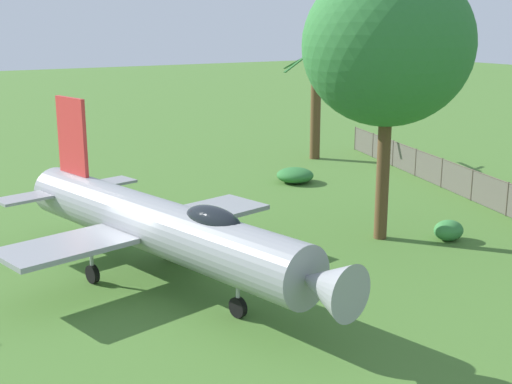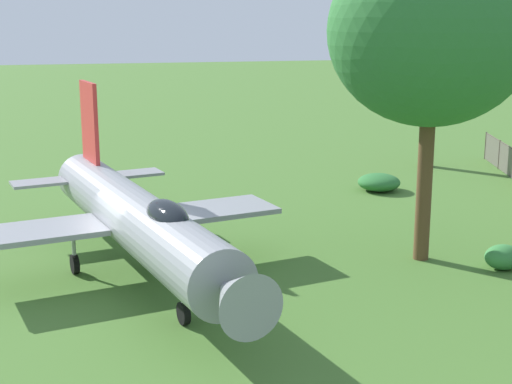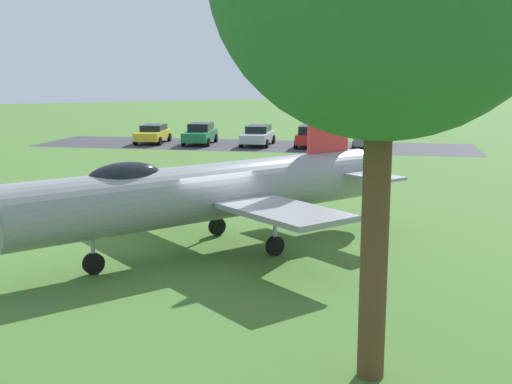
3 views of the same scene
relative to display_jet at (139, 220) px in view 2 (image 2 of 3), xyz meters
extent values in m
plane|color=#47722D|center=(0.08, -0.36, -1.91)|extent=(200.00, 200.00, 0.00)
cylinder|color=gray|center=(0.08, -0.36, -0.04)|extent=(4.62, 12.91, 1.75)
cone|color=gray|center=(-1.51, 6.48, -0.04)|extent=(1.81, 1.90, 1.48)
cylinder|color=black|center=(1.60, -6.85, -0.04)|extent=(1.16, 0.82, 1.05)
ellipsoid|color=black|center=(-0.56, 2.40, 0.70)|extent=(1.38, 2.35, 0.84)
cube|color=red|center=(1.19, -5.11, 2.21)|extent=(0.55, 1.78, 2.76)
cube|color=gray|center=(-2.48, -1.61, -0.26)|extent=(4.21, 2.98, 0.16)
cube|color=gray|center=(2.94, -0.35, -0.26)|extent=(4.21, 2.98, 0.16)
cube|color=gray|center=(-0.42, -6.01, 0.14)|extent=(2.00, 1.48, 0.10)
cube|color=gray|center=(3.04, -5.21, 0.14)|extent=(2.00, 1.48, 0.10)
cylinder|color=#A5A8AD|center=(-0.79, 3.40, -0.91)|extent=(0.12, 0.12, 1.40)
cylinder|color=black|center=(-0.79, 3.40, -1.61)|extent=(0.31, 0.63, 0.60)
cylinder|color=#A5A8AD|center=(-1.16, -1.97, -0.91)|extent=(0.12, 0.12, 1.40)
cylinder|color=black|center=(-1.16, -1.97, -1.61)|extent=(0.31, 0.63, 0.60)
cylinder|color=#A5A8AD|center=(1.91, -1.25, -0.91)|extent=(0.12, 0.12, 1.40)
cylinder|color=black|center=(1.91, -1.25, -1.61)|extent=(0.31, 0.63, 0.60)
cylinder|color=brown|center=(-9.05, -0.13, 0.83)|extent=(0.49, 0.49, 5.49)
ellipsoid|color=#2D7033|center=(-9.05, -0.13, 5.36)|extent=(6.48, 5.82, 5.86)
cylinder|color=brown|center=(-16.00, -14.17, 1.11)|extent=(0.60, 0.60, 6.04)
cube|color=#235B26|center=(-14.87, -14.31, 3.93)|extent=(1.95, 0.47, 1.30)
cube|color=#235B26|center=(-15.31, -13.27, 3.93)|extent=(1.52, 1.90, 0.65)
cube|color=#235B26|center=(-16.10, -13.20, 3.93)|extent=(0.42, 1.80, 0.91)
cube|color=#235B26|center=(-16.88, -13.93, 3.93)|extent=(1.73, 0.68, 0.72)
cube|color=#235B26|center=(-16.77, -14.73, 3.93)|extent=(1.58, 1.23, 0.78)
cube|color=#235B26|center=(-16.17, -14.96, 3.93)|extent=(0.54, 1.46, 0.81)
cube|color=#235B26|center=(-15.41, -15.09, 3.93)|extent=(1.26, 1.76, 1.09)
cylinder|color=#4C4238|center=(-19.26, -12.66, -1.17)|extent=(0.08, 0.08, 1.49)
cylinder|color=#4C4238|center=(-19.97, -15.25, -1.17)|extent=(0.08, 0.08, 1.49)
ellipsoid|color=#2D7033|center=(-11.43, -9.53, -1.53)|extent=(1.90, 1.93, 0.77)
ellipsoid|color=#387F3D|center=(-11.09, 1.41, -1.52)|extent=(1.18, 1.02, 0.78)
camera|label=1|loc=(7.97, 19.07, 6.24)|focal=48.23mm
camera|label=2|loc=(1.60, 21.56, 5.91)|focal=53.34mm
camera|label=3|loc=(-18.44, 6.34, 3.61)|focal=45.90mm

